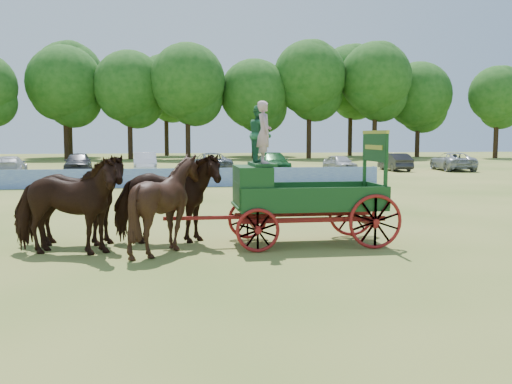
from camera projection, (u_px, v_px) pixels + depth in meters
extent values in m
plane|color=tan|center=(169.00, 253.00, 13.94)|extent=(160.00, 160.00, 0.00)
imported|color=black|center=(65.00, 206.00, 13.58)|extent=(3.06, 1.91, 2.39)
imported|color=black|center=(73.00, 200.00, 14.66)|extent=(2.97, 1.62, 2.39)
imported|color=black|center=(166.00, 204.00, 13.93)|extent=(2.54, 2.36, 2.40)
imported|color=black|center=(167.00, 199.00, 15.01)|extent=(2.89, 1.40, 2.39)
cube|color=maroon|center=(252.00, 223.00, 14.85)|extent=(0.12, 2.00, 0.12)
cube|color=maroon|center=(363.00, 220.00, 15.29)|extent=(0.12, 2.00, 0.12)
cube|color=maroon|center=(314.00, 220.00, 14.52)|extent=(3.80, 0.10, 0.12)
cube|color=maroon|center=(304.00, 214.00, 15.60)|extent=(3.80, 0.10, 0.12)
cube|color=maroon|center=(218.00, 218.00, 14.71)|extent=(2.80, 0.09, 0.09)
cube|color=#17461A|center=(309.00, 206.00, 15.03)|extent=(3.80, 1.80, 0.10)
cube|color=#17461A|center=(317.00, 199.00, 14.14)|extent=(3.80, 0.06, 0.55)
cube|color=#17461A|center=(301.00, 192.00, 15.87)|extent=(3.80, 0.06, 0.55)
cube|color=#17461A|center=(377.00, 194.00, 15.28)|extent=(0.06, 1.80, 0.55)
cube|color=#17461A|center=(252.00, 186.00, 14.76)|extent=(0.85, 1.70, 1.05)
cube|color=#17461A|center=(262.00, 164.00, 14.74)|extent=(0.55, 1.50, 0.08)
cube|color=#17461A|center=(238.00, 194.00, 14.72)|extent=(0.10, 1.60, 0.65)
cube|color=#17461A|center=(245.00, 206.00, 14.78)|extent=(0.55, 1.60, 0.06)
cube|color=#17461A|center=(386.00, 172.00, 14.41)|extent=(0.08, 0.08, 1.80)
cube|color=#17461A|center=(365.00, 168.00, 15.99)|extent=(0.08, 0.08, 1.80)
cube|color=#17461A|center=(375.00, 147.00, 15.14)|extent=(0.07, 1.75, 0.75)
cube|color=gold|center=(375.00, 132.00, 15.10)|extent=(0.08, 1.80, 0.09)
cube|color=gold|center=(374.00, 147.00, 15.14)|extent=(0.02, 1.30, 0.12)
torus|color=maroon|center=(258.00, 230.00, 13.92)|extent=(1.09, 0.09, 1.09)
torus|color=maroon|center=(248.00, 219.00, 15.79)|extent=(1.09, 0.09, 1.09)
torus|color=maroon|center=(375.00, 222.00, 14.35)|extent=(1.39, 0.09, 1.39)
torus|color=maroon|center=(352.00, 212.00, 16.22)|extent=(1.39, 0.09, 1.39)
imported|color=#CB9BA5|center=(264.00, 132.00, 14.31)|extent=(0.37, 0.57, 1.57)
imported|color=#286B44|center=(260.00, 134.00, 15.01)|extent=(0.57, 0.73, 1.50)
cube|color=#2047AF|center=(152.00, 178.00, 31.46)|extent=(26.00, 0.08, 1.05)
imported|color=silver|center=(10.00, 166.00, 40.85)|extent=(2.58, 5.06, 1.41)
imported|color=#333338|center=(78.00, 163.00, 43.03)|extent=(2.36, 4.92, 1.62)
imported|color=silver|center=(145.00, 163.00, 43.46)|extent=(1.99, 4.92, 1.59)
imported|color=slate|center=(210.00, 163.00, 42.99)|extent=(3.14, 5.86, 1.57)
imported|color=#144C1E|center=(273.00, 163.00, 43.86)|extent=(2.35, 5.41, 1.55)
imported|color=#B2B2B7|center=(340.00, 163.00, 45.02)|extent=(2.11, 4.17, 1.36)
imported|color=#262628|center=(395.00, 162.00, 46.59)|extent=(1.57, 4.34, 1.42)
imported|color=#999EA5|center=(452.00, 161.00, 46.86)|extent=(3.15, 5.63, 1.49)
cylinder|color=#382314|center=(66.00, 139.00, 69.07)|extent=(0.60, 0.60, 4.96)
sphere|color=#174913|center=(64.00, 83.00, 68.41)|extent=(9.06, 9.06, 9.06)
cylinder|color=#382314|center=(130.00, 139.00, 69.34)|extent=(0.60, 0.60, 4.79)
sphere|color=#174913|center=(129.00, 86.00, 68.70)|extent=(8.63, 8.63, 8.63)
cylinder|color=#382314|center=(188.00, 138.00, 68.61)|extent=(0.60, 0.60, 5.09)
sphere|color=#174913|center=(187.00, 81.00, 67.94)|extent=(9.06, 9.06, 9.06)
cylinder|color=#382314|center=(254.00, 141.00, 71.28)|extent=(0.60, 0.60, 4.38)
sphere|color=#174913|center=(254.00, 93.00, 70.70)|extent=(8.54, 8.54, 8.54)
cylinder|color=#382314|center=(309.00, 136.00, 71.90)|extent=(0.60, 0.60, 5.54)
sphere|color=#174913|center=(309.00, 77.00, 71.16)|extent=(9.12, 9.12, 9.12)
cylinder|color=#382314|center=(374.00, 136.00, 72.54)|extent=(0.60, 0.60, 5.51)
sphere|color=#174913|center=(376.00, 78.00, 71.82)|extent=(9.03, 9.03, 9.03)
cylinder|color=#382314|center=(417.00, 140.00, 76.27)|extent=(0.60, 0.60, 4.48)
sphere|color=#174913|center=(419.00, 95.00, 75.67)|extent=(8.77, 8.77, 8.77)
cylinder|color=#382314|center=(496.00, 141.00, 72.50)|extent=(0.60, 0.60, 4.38)
sphere|color=#174913|center=(498.00, 94.00, 71.92)|extent=(7.15, 7.15, 7.15)
cylinder|color=#382314|center=(70.00, 135.00, 76.55)|extent=(0.60, 0.60, 5.81)
sphere|color=#174913|center=(68.00, 76.00, 75.78)|extent=(9.30, 9.30, 9.30)
cylinder|color=#382314|center=(167.00, 136.00, 81.37)|extent=(0.60, 0.60, 5.47)
sphere|color=#174913|center=(166.00, 84.00, 80.64)|extent=(8.65, 8.65, 8.65)
cylinder|color=#382314|center=(255.00, 139.00, 80.42)|extent=(0.60, 0.60, 4.69)
sphere|color=#174913|center=(255.00, 94.00, 79.80)|extent=(9.75, 9.75, 9.75)
cylinder|color=#382314|center=(350.00, 135.00, 81.02)|extent=(0.60, 0.60, 5.93)
sphere|color=#174913|center=(351.00, 78.00, 80.23)|extent=(9.40, 9.40, 9.40)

